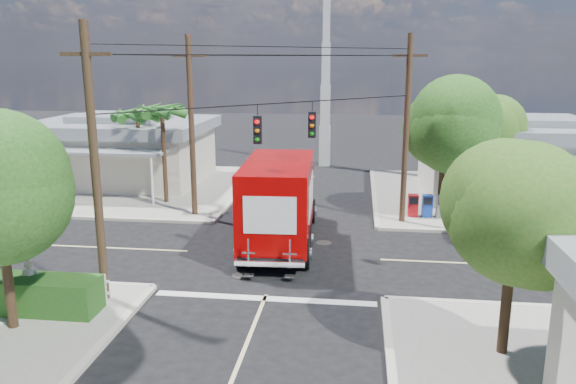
# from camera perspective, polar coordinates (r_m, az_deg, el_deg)

# --- Properties ---
(ground) EXTENTS (120.00, 120.00, 0.00)m
(ground) POSITION_cam_1_polar(r_m,az_deg,el_deg) (23.18, -0.62, -6.44)
(ground) COLOR black
(ground) RESTS_ON ground
(sidewalk_ne) EXTENTS (14.12, 14.12, 0.14)m
(sidewalk_ne) POSITION_cam_1_polar(r_m,az_deg,el_deg) (34.32, 20.30, -0.57)
(sidewalk_ne) COLOR gray
(sidewalk_ne) RESTS_ON ground
(sidewalk_nw) EXTENTS (14.12, 14.12, 0.14)m
(sidewalk_nw) POSITION_cam_1_polar(r_m,az_deg,el_deg) (36.16, -15.53, 0.46)
(sidewalk_nw) COLOR gray
(sidewalk_nw) RESTS_ON ground
(road_markings) EXTENTS (32.00, 32.00, 0.01)m
(road_markings) POSITION_cam_1_polar(r_m,az_deg,el_deg) (21.81, -1.15, -7.73)
(road_markings) COLOR beige
(road_markings) RESTS_ON ground
(building_ne) EXTENTS (11.80, 10.20, 4.50)m
(building_ne) POSITION_cam_1_polar(r_m,az_deg,el_deg) (35.32, 22.77, 3.33)
(building_ne) COLOR silver
(building_ne) RESTS_ON sidewalk_ne
(building_nw) EXTENTS (10.80, 10.20, 4.30)m
(building_nw) POSITION_cam_1_polar(r_m,az_deg,el_deg) (37.63, -16.40, 4.24)
(building_nw) COLOR beige
(building_nw) RESTS_ON sidewalk_nw
(radio_tower) EXTENTS (0.80, 0.80, 17.00)m
(radio_tower) POSITION_cam_1_polar(r_m,az_deg,el_deg) (41.73, 3.84, 10.33)
(radio_tower) COLOR silver
(radio_tower) RESTS_ON ground
(tree_ne_front) EXTENTS (4.21, 4.14, 6.66)m
(tree_ne_front) POSITION_cam_1_polar(r_m,az_deg,el_deg) (28.83, 15.70, 6.74)
(tree_ne_front) COLOR #422D1C
(tree_ne_front) RESTS_ON sidewalk_ne
(tree_ne_back) EXTENTS (3.77, 3.66, 5.82)m
(tree_ne_back) POSITION_cam_1_polar(r_m,az_deg,el_deg) (31.52, 19.76, 5.92)
(tree_ne_back) COLOR #422D1C
(tree_ne_back) RESTS_ON sidewalk_ne
(tree_se) EXTENTS (3.67, 3.54, 5.62)m
(tree_se) POSITION_cam_1_polar(r_m,az_deg,el_deg) (15.39, 22.14, -2.02)
(tree_se) COLOR #422D1C
(tree_se) RESTS_ON sidewalk_se
(palm_nw_front) EXTENTS (3.01, 3.08, 5.59)m
(palm_nw_front) POSITION_cam_1_polar(r_m,az_deg,el_deg) (31.05, -12.68, 7.87)
(palm_nw_front) COLOR #422D1C
(palm_nw_front) RESTS_ON sidewalk_nw
(palm_nw_back) EXTENTS (3.01, 3.08, 5.19)m
(palm_nw_back) POSITION_cam_1_polar(r_m,az_deg,el_deg) (33.19, -15.06, 7.43)
(palm_nw_back) COLOR #422D1C
(palm_nw_back) RESTS_ON sidewalk_nw
(utility_poles) EXTENTS (12.00, 10.68, 9.00)m
(utility_poles) POSITION_cam_1_polar(r_m,az_deg,el_deg) (23.86, -3.91, 5.68)
(utility_poles) COLOR #473321
(utility_poles) RESTS_ON ground
(picket_fence) EXTENTS (5.94, 0.06, 1.00)m
(picket_fence) POSITION_cam_1_polar(r_m,az_deg,el_deg) (20.58, -25.26, -8.39)
(picket_fence) COLOR silver
(picket_fence) RESTS_ON sidewalk_sw
(hedge_sw) EXTENTS (6.20, 1.20, 1.10)m
(hedge_sw) POSITION_cam_1_polar(r_m,az_deg,el_deg) (20.07, -26.96, -9.09)
(hedge_sw) COLOR #21451A
(hedge_sw) RESTS_ON sidewalk_sw
(vending_boxes) EXTENTS (1.90, 0.50, 1.10)m
(vending_boxes) POSITION_cam_1_polar(r_m,az_deg,el_deg) (28.92, 13.96, -1.37)
(vending_boxes) COLOR #A40D14
(vending_boxes) RESTS_ON sidewalk_ne
(delivery_truck) EXTENTS (3.16, 8.84, 3.77)m
(delivery_truck) POSITION_cam_1_polar(r_m,az_deg,el_deg) (24.12, -0.82, -0.88)
(delivery_truck) COLOR black
(delivery_truck) RESTS_ON ground
(parked_car) EXTENTS (5.27, 2.69, 1.42)m
(parked_car) POSITION_cam_1_polar(r_m,az_deg,el_deg) (26.46, 22.66, -3.35)
(parked_car) COLOR silver
(parked_car) RESTS_ON ground
(pedestrian) EXTENTS (0.69, 0.61, 1.59)m
(pedestrian) POSITION_cam_1_polar(r_m,az_deg,el_deg) (19.70, -24.67, -8.49)
(pedestrian) COLOR #BDB3A0
(pedestrian) RESTS_ON sidewalk_sw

